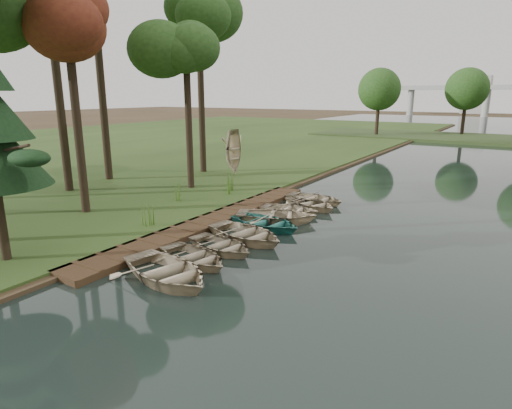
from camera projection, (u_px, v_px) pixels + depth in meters
The scene contains 22 objects.
ground at pixel (239, 230), 19.84m from camera, with size 300.00×300.00×0.00m, color #3D2F1D.
boardwalk at pixel (212, 221), 20.63m from camera, with size 1.60×16.00×0.30m, color #372515.
peninsula at pixel (502, 140), 56.64m from camera, with size 50.00×14.00×0.45m, color #2D3E1B.
far_trees at pixel (480, 92), 56.81m from camera, with size 45.60×5.60×8.80m.
building_b at pixel (476, 95), 139.76m from camera, with size 8.00×8.00×12.00m, color #A5A5A0.
rowboat_0 at pixel (166, 269), 14.19m from camera, with size 2.86×4.00×0.83m, color tan.
rowboat_1 at pixel (194, 255), 15.68m from camera, with size 2.31×3.24×0.67m, color tan.
rowboat_2 at pixel (221, 243), 16.90m from camera, with size 2.24×3.14×0.65m, color tan.
rowboat_3 at pixel (246, 232), 18.12m from camera, with size 2.71×3.80×0.79m, color tan.
rowboat_4 at pixel (266, 221), 19.74m from camera, with size 2.54×3.55×0.74m, color #287065.
rowboat_5 at pixel (276, 214), 20.78m from camera, with size 2.77×3.87×0.80m, color tan.
rowboat_6 at pixel (290, 208), 22.19m from camera, with size 2.20×3.08×0.64m, color tan.
rowboat_7 at pixel (310, 202), 23.31m from camera, with size 2.36×3.30×0.68m, color tan.
rowboat_8 at pixel (314, 197), 24.37m from camera, with size 2.45×3.44×0.71m, color tan.
stored_rowboat at pixel (234, 169), 32.02m from camera, with size 2.37×3.31×0.69m, color tan.
tree_2 at pixel (68, 32), 19.65m from camera, with size 3.44×3.44×10.21m.
tree_4 at pixel (186, 47), 25.36m from camera, with size 3.79×3.79×10.26m.
tree_6 at pixel (199, 15), 30.33m from camera, with size 4.90×4.90×13.50m.
reeds_0 at pixel (146, 214), 19.37m from camera, with size 0.60×0.60×1.08m, color #3F661E.
reeds_1 at pixel (179, 191), 23.93m from camera, with size 0.60×0.60×1.09m, color #3F661E.
reeds_2 at pixel (229, 182), 26.41m from camera, with size 0.60×0.60×1.11m, color #3F661E.
reeds_3 at pixel (227, 186), 25.60m from camera, with size 0.60×0.60×0.91m, color #3F661E.
Camera 1 is at (10.75, -15.59, 6.08)m, focal length 30.00 mm.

